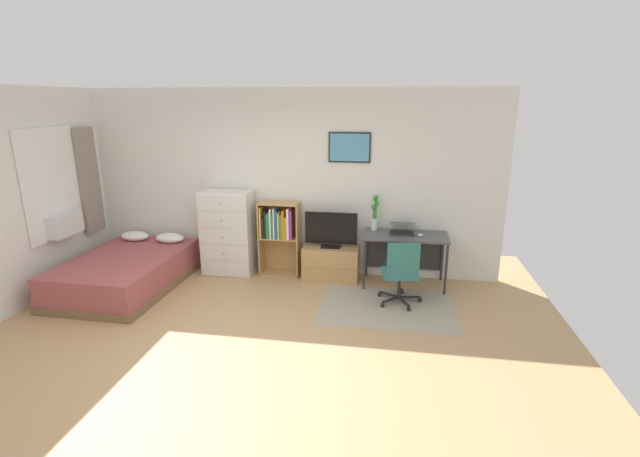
# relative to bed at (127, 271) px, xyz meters

# --- Properties ---
(ground_plane) EXTENTS (7.20, 7.20, 0.00)m
(ground_plane) POSITION_rel_bed_xyz_m (2.10, -1.38, -0.23)
(ground_plane) COLOR tan
(wall_back_with_posters) EXTENTS (6.12, 0.09, 2.70)m
(wall_back_with_posters) POSITION_rel_bed_xyz_m (2.10, 1.05, 1.12)
(wall_back_with_posters) COLOR silver
(wall_back_with_posters) RESTS_ON ground_plane
(area_rug) EXTENTS (1.70, 1.20, 0.01)m
(area_rug) POSITION_rel_bed_xyz_m (3.60, -0.08, -0.23)
(area_rug) COLOR #9E937F
(area_rug) RESTS_ON ground_plane
(bed) EXTENTS (1.36, 2.00, 0.59)m
(bed) POSITION_rel_bed_xyz_m (0.00, 0.00, 0.00)
(bed) COLOR brown
(bed) RESTS_ON ground_plane
(dresser) EXTENTS (0.74, 0.46, 1.25)m
(dresser) POSITION_rel_bed_xyz_m (1.21, 0.77, 0.39)
(dresser) COLOR silver
(dresser) RESTS_ON ground_plane
(bookshelf) EXTENTS (0.59, 0.30, 1.10)m
(bookshelf) POSITION_rel_bed_xyz_m (1.97, 0.83, 0.44)
(bookshelf) COLOR tan
(bookshelf) RESTS_ON ground_plane
(tv_stand) EXTENTS (0.81, 0.41, 0.48)m
(tv_stand) POSITION_rel_bed_xyz_m (2.76, 0.79, 0.01)
(tv_stand) COLOR tan
(tv_stand) RESTS_ON ground_plane
(television) EXTENTS (0.75, 0.16, 0.52)m
(television) POSITION_rel_bed_xyz_m (2.76, 0.77, 0.50)
(television) COLOR black
(television) RESTS_ON tv_stand
(desk) EXTENTS (1.15, 0.57, 0.74)m
(desk) POSITION_rel_bed_xyz_m (3.80, 0.78, 0.37)
(desk) COLOR #4C4C4F
(desk) RESTS_ON ground_plane
(office_chair) EXTENTS (0.58, 0.58, 0.86)m
(office_chair) POSITION_rel_bed_xyz_m (3.75, 0.03, 0.22)
(office_chair) COLOR #232326
(office_chair) RESTS_ON ground_plane
(laptop) EXTENTS (0.35, 0.38, 0.15)m
(laptop) POSITION_rel_bed_xyz_m (3.75, 0.80, 0.57)
(laptop) COLOR #333338
(laptop) RESTS_ON desk
(computer_mouse) EXTENTS (0.06, 0.10, 0.03)m
(computer_mouse) POSITION_rel_bed_xyz_m (4.00, 0.66, 0.52)
(computer_mouse) COLOR silver
(computer_mouse) RESTS_ON desk
(bamboo_vase) EXTENTS (0.11, 0.10, 0.51)m
(bamboo_vase) POSITION_rel_bed_xyz_m (3.36, 0.89, 0.76)
(bamboo_vase) COLOR silver
(bamboo_vase) RESTS_ON desk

